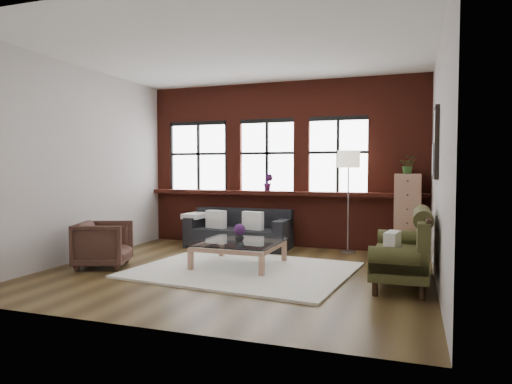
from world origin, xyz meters
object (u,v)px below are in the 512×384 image
(dark_sofa, at_px, (238,229))
(drawer_chest, at_px, (407,215))
(vase, at_px, (240,237))
(vintage_settee, at_px, (400,248))
(coffee_table, at_px, (240,254))
(armchair, at_px, (103,244))
(floor_lamp, at_px, (348,198))

(dark_sofa, relative_size, drawer_chest, 1.38)
(vase, xyz_separation_m, drawer_chest, (2.43, 1.82, 0.24))
(vintage_settee, xyz_separation_m, drawer_chest, (0.06, 2.03, 0.24))
(coffee_table, distance_m, vase, 0.28)
(armchair, xyz_separation_m, vase, (1.99, 0.68, 0.12))
(vintage_settee, bearing_deg, coffee_table, 174.80)
(drawer_chest, bearing_deg, floor_lamp, -176.05)
(dark_sofa, bearing_deg, drawer_chest, 4.35)
(vase, relative_size, floor_lamp, 0.07)
(vase, bearing_deg, floor_lamp, 50.92)
(vintage_settee, bearing_deg, floor_lamp, 115.91)
(coffee_table, bearing_deg, dark_sofa, 111.87)
(dark_sofa, bearing_deg, coffee_table, -68.13)
(drawer_chest, bearing_deg, coffee_table, -143.24)
(vase, bearing_deg, drawer_chest, 36.76)
(dark_sofa, xyz_separation_m, drawer_chest, (3.07, 0.23, 0.36))
(floor_lamp, bearing_deg, drawer_chest, 3.95)
(dark_sofa, height_order, armchair, dark_sofa)
(dark_sofa, xyz_separation_m, vintage_settee, (3.01, -1.80, 0.11))
(dark_sofa, distance_m, floor_lamp, 2.15)
(vintage_settee, relative_size, drawer_chest, 1.24)
(vintage_settee, distance_m, floor_lamp, 2.24)
(dark_sofa, relative_size, vintage_settee, 1.12)
(dark_sofa, relative_size, floor_lamp, 0.99)
(coffee_table, relative_size, floor_lamp, 0.62)
(dark_sofa, height_order, vintage_settee, vintage_settee)
(vase, xyz_separation_m, floor_lamp, (1.42, 1.75, 0.52))
(vase, bearing_deg, armchair, -161.01)
(vintage_settee, xyz_separation_m, floor_lamp, (-0.95, 1.96, 0.52))
(vintage_settee, relative_size, floor_lamp, 0.89)
(vintage_settee, xyz_separation_m, vase, (-2.37, 0.22, 0.00))
(armchair, height_order, vase, armchair)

